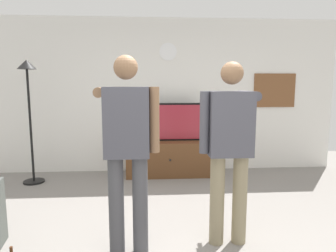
{
  "coord_description": "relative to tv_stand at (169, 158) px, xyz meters",
  "views": [
    {
      "loc": [
        -0.19,
        -2.37,
        1.55
      ],
      "look_at": [
        0.05,
        1.2,
        1.05
      ],
      "focal_mm": 31.66,
      "sensor_mm": 36.0,
      "label": 1
    }
  ],
  "objects": [
    {
      "name": "person_standing_nearer_couch",
      "position": [
        0.42,
        -2.25,
        0.7
      ],
      "size": [
        0.59,
        0.78,
        1.76
      ],
      "color": "gray",
      "rests_on": "ground_plane"
    },
    {
      "name": "television",
      "position": [
        0.0,
        0.05,
        0.62
      ],
      "size": [
        1.15,
        0.07,
        0.65
      ],
      "color": "black",
      "rests_on": "tv_stand"
    },
    {
      "name": "back_wall",
      "position": [
        -0.16,
        0.35,
        1.05
      ],
      "size": [
        6.4,
        0.1,
        2.7
      ],
      "primitive_type": "cube",
      "color": "silver",
      "rests_on": "ground_plane"
    },
    {
      "name": "person_standing_nearer_lamp",
      "position": [
        -0.54,
        -2.37,
        0.73
      ],
      "size": [
        0.57,
        0.78,
        1.8
      ],
      "color": "#4C4C51",
      "rests_on": "ground_plane"
    },
    {
      "name": "framed_picture",
      "position": [
        1.94,
        0.3,
        1.15
      ],
      "size": [
        0.76,
        0.04,
        0.6
      ],
      "primitive_type": "cube",
      "color": "brown"
    },
    {
      "name": "tv_stand",
      "position": [
        0.0,
        0.0,
        0.0
      ],
      "size": [
        1.45,
        0.54,
        0.6
      ],
      "color": "brown",
      "rests_on": "ground_plane"
    },
    {
      "name": "wall_clock",
      "position": [
        0.0,
        0.29,
        1.82
      ],
      "size": [
        0.3,
        0.03,
        0.3
      ],
      "primitive_type": "cylinder",
      "rotation": [
        1.57,
        0.0,
        0.0
      ],
      "color": "white"
    },
    {
      "name": "floor_lamp",
      "position": [
        -2.19,
        -0.27,
        1.08
      ],
      "size": [
        0.32,
        0.32,
        1.93
      ],
      "color": "black",
      "rests_on": "ground_plane"
    }
  ]
}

